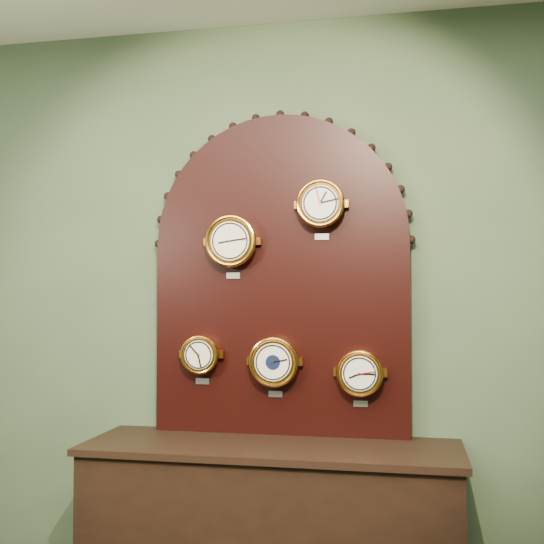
% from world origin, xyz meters
% --- Properties ---
extents(wall_back, '(4.00, 0.00, 4.00)m').
position_xyz_m(wall_back, '(0.00, 2.50, 1.40)').
color(wall_back, '#41573B').
rests_on(wall_back, ground).
extents(shop_counter, '(1.60, 0.50, 0.80)m').
position_xyz_m(shop_counter, '(0.00, 2.23, 0.40)').
color(shop_counter, black).
rests_on(shop_counter, ground_plane).
extents(display_board, '(1.26, 0.06, 1.53)m').
position_xyz_m(display_board, '(0.00, 2.45, 1.63)').
color(display_board, black).
rests_on(display_board, shop_counter).
extents(roman_clock, '(0.25, 0.08, 0.30)m').
position_xyz_m(roman_clock, '(-0.22, 2.38, 1.73)').
color(roman_clock, '#C77C2A').
rests_on(roman_clock, display_board).
extents(arabic_clock, '(0.22, 0.08, 0.27)m').
position_xyz_m(arabic_clock, '(0.20, 2.38, 1.89)').
color(arabic_clock, '#C77C2A').
rests_on(arabic_clock, display_board).
extents(hygrometer, '(0.18, 0.08, 0.24)m').
position_xyz_m(hygrometer, '(-0.37, 2.38, 1.20)').
color(hygrometer, '#C77C2A').
rests_on(hygrometer, display_board).
extents(barometer, '(0.23, 0.08, 0.28)m').
position_xyz_m(barometer, '(-0.02, 2.38, 1.17)').
color(barometer, '#C77C2A').
rests_on(barometer, display_board).
extents(tide_clock, '(0.21, 0.08, 0.26)m').
position_xyz_m(tide_clock, '(0.38, 2.38, 1.13)').
color(tide_clock, '#C77C2A').
rests_on(tide_clock, display_board).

